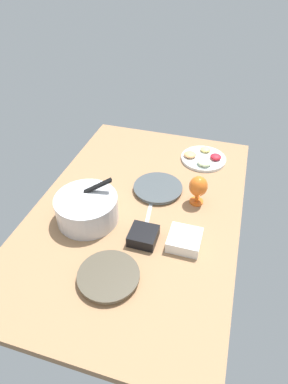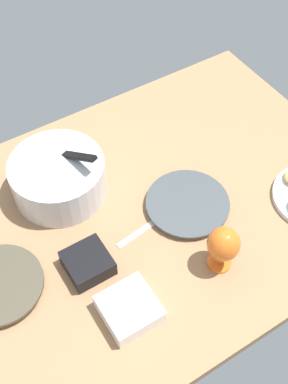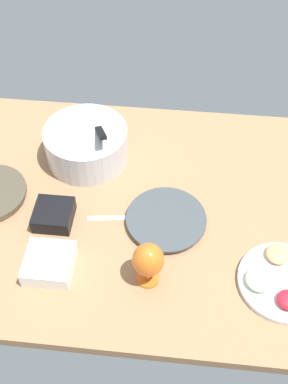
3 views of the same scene
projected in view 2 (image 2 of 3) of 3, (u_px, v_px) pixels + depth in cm
name	position (u px, v px, depth cm)	size (l,w,h in cm)	color
ground_plane	(130.00, 220.00, 156.46)	(160.00, 104.00, 4.00)	#99704C
dinner_plate_right	(187.00, 204.00, 156.34)	(26.96, 26.96, 2.49)	silver
mixing_bowl	(58.00, 177.00, 155.66)	(30.38, 30.38, 20.63)	silver
hurricane_glass_orange	(223.00, 245.00, 136.60)	(9.49, 9.49, 16.33)	orange
square_bowl_white	(129.00, 309.00, 132.45)	(14.64, 14.64, 5.69)	white
square_bowl_black	(88.00, 263.00, 141.20)	(12.62, 12.62, 5.64)	black
fork_by_right_plate	(141.00, 231.00, 151.27)	(18.00, 1.80, 0.60)	silver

